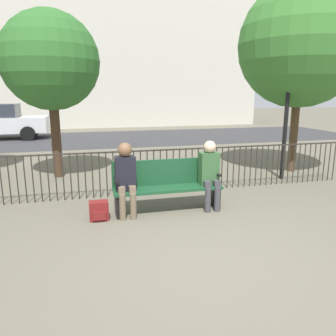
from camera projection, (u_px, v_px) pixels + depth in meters
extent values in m
plane|color=#605B4C|center=(203.00, 258.00, 4.22)|extent=(80.00, 80.00, 0.00)
cube|color=#194728|center=(168.00, 188.00, 5.83)|extent=(1.94, 0.45, 0.05)
cube|color=#194728|center=(165.00, 172.00, 5.96)|extent=(1.94, 0.05, 0.47)
cube|color=black|center=(117.00, 205.00, 5.66)|extent=(0.06, 0.38, 0.40)
cube|color=black|center=(215.00, 197.00, 6.10)|extent=(0.06, 0.38, 0.40)
cube|color=black|center=(116.00, 180.00, 5.56)|extent=(0.06, 0.38, 0.04)
cube|color=black|center=(216.00, 173.00, 6.00)|extent=(0.06, 0.38, 0.04)
cylinder|color=brown|center=(123.00, 207.00, 5.46)|extent=(0.11, 0.11, 0.45)
cylinder|color=brown|center=(133.00, 206.00, 5.50)|extent=(0.11, 0.11, 0.45)
cube|color=brown|center=(121.00, 190.00, 5.49)|extent=(0.11, 0.20, 0.12)
cube|color=brown|center=(132.00, 189.00, 5.54)|extent=(0.11, 0.20, 0.12)
cube|color=black|center=(125.00, 173.00, 5.58)|extent=(0.34, 0.22, 0.59)
sphere|color=brown|center=(125.00, 150.00, 5.46)|extent=(0.24, 0.24, 0.24)
cylinder|color=#3D3D42|center=(208.00, 200.00, 5.83)|extent=(0.11, 0.11, 0.45)
cylinder|color=#3D3D42|center=(217.00, 199.00, 5.87)|extent=(0.11, 0.11, 0.45)
cube|color=#3D3D42|center=(206.00, 184.00, 5.86)|extent=(0.11, 0.20, 0.12)
cube|color=#3D3D42|center=(216.00, 183.00, 5.91)|extent=(0.11, 0.20, 0.12)
cube|color=#335B33|center=(209.00, 169.00, 5.94)|extent=(0.34, 0.22, 0.59)
sphere|color=beige|center=(210.00, 147.00, 5.84)|extent=(0.22, 0.22, 0.22)
cube|color=maroon|center=(99.00, 211.00, 5.48)|extent=(0.32, 0.21, 0.32)
cube|color=maroon|center=(99.00, 216.00, 5.38)|extent=(0.22, 0.04, 0.14)
cylinder|color=#2D2823|center=(1.00, 181.00, 6.15)|extent=(0.02, 0.02, 0.95)
cylinder|color=#2D2823|center=(9.00, 180.00, 6.19)|extent=(0.02, 0.02, 0.95)
cylinder|color=#2D2823|center=(17.00, 180.00, 6.22)|extent=(0.02, 0.02, 0.95)
cylinder|color=#2D2823|center=(25.00, 179.00, 6.25)|extent=(0.02, 0.02, 0.95)
cylinder|color=#2D2823|center=(33.00, 179.00, 6.29)|extent=(0.02, 0.02, 0.95)
cylinder|color=#2D2823|center=(41.00, 178.00, 6.32)|extent=(0.02, 0.02, 0.95)
cylinder|color=#2D2823|center=(48.00, 178.00, 6.36)|extent=(0.02, 0.02, 0.95)
cylinder|color=#2D2823|center=(56.00, 178.00, 6.39)|extent=(0.02, 0.02, 0.95)
cylinder|color=#2D2823|center=(63.00, 177.00, 6.42)|extent=(0.02, 0.02, 0.95)
cylinder|color=#2D2823|center=(71.00, 177.00, 6.46)|extent=(0.02, 0.02, 0.95)
cylinder|color=#2D2823|center=(78.00, 176.00, 6.49)|extent=(0.02, 0.02, 0.95)
cylinder|color=#2D2823|center=(85.00, 176.00, 6.53)|extent=(0.02, 0.02, 0.95)
cylinder|color=#2D2823|center=(92.00, 175.00, 6.56)|extent=(0.02, 0.02, 0.95)
cylinder|color=#2D2823|center=(100.00, 175.00, 6.59)|extent=(0.02, 0.02, 0.95)
cylinder|color=#2D2823|center=(107.00, 175.00, 6.63)|extent=(0.02, 0.02, 0.95)
cylinder|color=#2D2823|center=(114.00, 174.00, 6.66)|extent=(0.02, 0.02, 0.95)
cylinder|color=#2D2823|center=(120.00, 174.00, 6.70)|extent=(0.02, 0.02, 0.95)
cylinder|color=#2D2823|center=(127.00, 173.00, 6.73)|extent=(0.02, 0.02, 0.95)
cylinder|color=#2D2823|center=(134.00, 173.00, 6.76)|extent=(0.02, 0.02, 0.95)
cylinder|color=#2D2823|center=(141.00, 173.00, 6.80)|extent=(0.02, 0.02, 0.95)
cylinder|color=#2D2823|center=(147.00, 172.00, 6.83)|extent=(0.02, 0.02, 0.95)
cylinder|color=#2D2823|center=(154.00, 172.00, 6.87)|extent=(0.02, 0.02, 0.95)
cylinder|color=#2D2823|center=(160.00, 171.00, 6.90)|extent=(0.02, 0.02, 0.95)
cylinder|color=#2D2823|center=(167.00, 171.00, 6.93)|extent=(0.02, 0.02, 0.95)
cylinder|color=#2D2823|center=(173.00, 171.00, 6.97)|extent=(0.02, 0.02, 0.95)
cylinder|color=#2D2823|center=(179.00, 170.00, 7.00)|extent=(0.02, 0.02, 0.95)
cylinder|color=#2D2823|center=(186.00, 170.00, 7.04)|extent=(0.02, 0.02, 0.95)
cylinder|color=#2D2823|center=(192.00, 169.00, 7.07)|extent=(0.02, 0.02, 0.95)
cylinder|color=#2D2823|center=(198.00, 169.00, 7.10)|extent=(0.02, 0.02, 0.95)
cylinder|color=#2D2823|center=(204.00, 169.00, 7.14)|extent=(0.02, 0.02, 0.95)
cylinder|color=#2D2823|center=(210.00, 168.00, 7.17)|extent=(0.02, 0.02, 0.95)
cylinder|color=#2D2823|center=(216.00, 168.00, 7.21)|extent=(0.02, 0.02, 0.95)
cylinder|color=#2D2823|center=(222.00, 168.00, 7.24)|extent=(0.02, 0.02, 0.95)
cylinder|color=#2D2823|center=(228.00, 167.00, 7.27)|extent=(0.02, 0.02, 0.95)
cylinder|color=#2D2823|center=(234.00, 167.00, 7.31)|extent=(0.02, 0.02, 0.95)
cylinder|color=#2D2823|center=(239.00, 167.00, 7.34)|extent=(0.02, 0.02, 0.95)
cylinder|color=#2D2823|center=(245.00, 166.00, 7.37)|extent=(0.02, 0.02, 0.95)
cylinder|color=#2D2823|center=(251.00, 166.00, 7.41)|extent=(0.02, 0.02, 0.95)
cylinder|color=#2D2823|center=(256.00, 166.00, 7.44)|extent=(0.02, 0.02, 0.95)
cylinder|color=#2D2823|center=(262.00, 165.00, 7.48)|extent=(0.02, 0.02, 0.95)
cylinder|color=#2D2823|center=(267.00, 165.00, 7.51)|extent=(0.02, 0.02, 0.95)
cylinder|color=#2D2823|center=(273.00, 165.00, 7.54)|extent=(0.02, 0.02, 0.95)
cylinder|color=#2D2823|center=(278.00, 164.00, 7.58)|extent=(0.02, 0.02, 0.95)
cylinder|color=#2D2823|center=(283.00, 164.00, 7.61)|extent=(0.02, 0.02, 0.95)
cylinder|color=#2D2823|center=(289.00, 164.00, 7.65)|extent=(0.02, 0.02, 0.95)
cylinder|color=#2D2823|center=(294.00, 163.00, 7.68)|extent=(0.02, 0.02, 0.95)
cylinder|color=#2D2823|center=(299.00, 163.00, 7.71)|extent=(0.02, 0.02, 0.95)
cylinder|color=#2D2823|center=(304.00, 163.00, 7.75)|extent=(0.02, 0.02, 0.95)
cylinder|color=#2D2823|center=(309.00, 163.00, 7.78)|extent=(0.02, 0.02, 0.95)
cylinder|color=#2D2823|center=(314.00, 162.00, 7.82)|extent=(0.02, 0.02, 0.95)
cylinder|color=#2D2823|center=(319.00, 162.00, 7.85)|extent=(0.02, 0.02, 0.95)
cylinder|color=#2D2823|center=(324.00, 162.00, 7.88)|extent=(0.02, 0.02, 0.95)
cylinder|color=#2D2823|center=(329.00, 161.00, 7.92)|extent=(0.02, 0.02, 0.95)
cylinder|color=#2D2823|center=(334.00, 161.00, 7.95)|extent=(0.02, 0.02, 0.95)
cube|color=#2D2823|center=(155.00, 150.00, 6.77)|extent=(9.00, 0.03, 0.03)
cylinder|color=#422D1E|center=(56.00, 134.00, 8.16)|extent=(0.23, 0.23, 2.19)
sphere|color=#2D6628|center=(50.00, 61.00, 7.78)|extent=(2.33, 2.33, 2.33)
cylinder|color=#4C3823|center=(294.00, 127.00, 8.75)|extent=(0.21, 0.21, 2.42)
sphere|color=#38752D|center=(301.00, 44.00, 8.29)|extent=(3.18, 3.18, 3.18)
cylinder|color=black|center=(287.00, 104.00, 7.80)|extent=(0.10, 0.10, 3.67)
sphere|color=silver|center=(294.00, 17.00, 7.37)|extent=(0.28, 0.28, 0.28)
cube|color=#333335|center=(115.00, 138.00, 15.55)|extent=(24.00, 6.00, 0.01)
cube|color=silver|center=(0.00, 125.00, 15.15)|extent=(4.20, 1.70, 0.70)
cylinder|color=black|center=(28.00, 134.00, 14.72)|extent=(0.64, 0.20, 0.64)
cylinder|color=black|center=(33.00, 130.00, 16.37)|extent=(0.64, 0.20, 0.64)
cube|color=beige|center=(99.00, 4.00, 21.37)|extent=(20.00, 6.00, 15.63)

